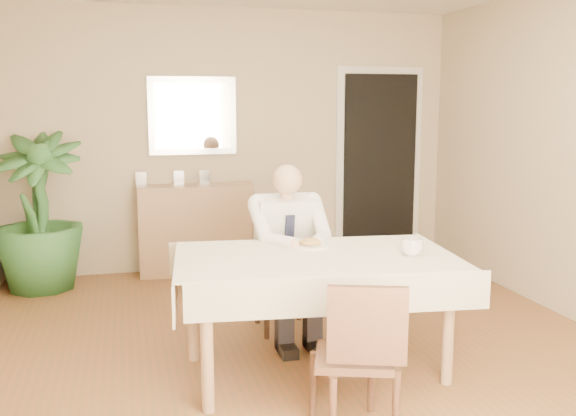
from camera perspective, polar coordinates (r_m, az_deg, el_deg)
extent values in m
plane|color=brown|center=(4.40, 1.16, -13.03)|extent=(5.00, 5.00, 0.00)
cube|color=tan|center=(6.53, -4.72, 5.99)|extent=(4.50, 0.02, 2.60)
cube|color=tan|center=(1.83, 22.76, -3.13)|extent=(4.50, 0.02, 2.60)
cube|color=white|center=(1.83, 22.68, 1.60)|extent=(1.34, 0.02, 1.44)
cube|color=white|center=(1.84, 22.31, 1.69)|extent=(1.18, 0.02, 1.28)
cube|color=white|center=(6.96, 8.04, 3.66)|extent=(0.96, 0.03, 2.10)
cube|color=black|center=(6.93, 8.14, 3.64)|extent=(0.80, 0.05, 1.95)
cube|color=silver|center=(6.43, -8.49, 8.11)|extent=(0.86, 0.03, 0.76)
cube|color=white|center=(6.41, -8.47, 8.10)|extent=(0.74, 0.02, 0.64)
cube|color=#947554|center=(3.95, 2.43, -4.65)|extent=(1.68, 1.06, 0.04)
cube|color=beige|center=(3.94, 2.43, -4.29)|extent=(1.79, 1.17, 0.01)
cube|color=beige|center=(3.51, 4.80, -7.81)|extent=(1.69, 0.19, 0.22)
cube|color=beige|center=(4.44, 0.55, -4.15)|extent=(1.69, 0.19, 0.22)
cube|color=beige|center=(3.82, -9.95, -6.52)|extent=(0.12, 1.00, 0.22)
cube|color=beige|center=(4.29, 13.40, -4.89)|extent=(0.12, 1.00, 0.22)
cylinder|color=#947554|center=(3.58, -7.21, -12.47)|extent=(0.07, 0.07, 0.70)
cylinder|color=#947554|center=(4.00, 14.07, -10.29)|extent=(0.07, 0.07, 0.70)
cylinder|color=#947554|center=(4.27, -8.48, -8.85)|extent=(0.07, 0.07, 0.70)
cylinder|color=#947554|center=(4.63, 9.69, -7.43)|extent=(0.07, 0.07, 0.70)
cube|color=#422716|center=(4.78, -0.38, -6.16)|extent=(0.41, 0.41, 0.04)
cube|color=#422716|center=(4.89, -0.89, -2.98)|extent=(0.39, 0.06, 0.39)
cylinder|color=#422716|center=(4.65, -1.90, -9.31)|extent=(0.04, 0.04, 0.38)
cylinder|color=#422716|center=(4.73, 2.11, -8.99)|extent=(0.04, 0.04, 0.38)
cylinder|color=#422716|center=(4.96, -2.75, -8.11)|extent=(0.04, 0.04, 0.38)
cylinder|color=#422716|center=(5.03, 1.02, -7.84)|extent=(0.04, 0.04, 0.38)
cube|color=#422716|center=(3.37, 5.87, -13.07)|extent=(0.49, 0.49, 0.04)
cube|color=#422716|center=(3.14, 7.06, -10.31)|extent=(0.38, 0.17, 0.39)
cylinder|color=#422716|center=(3.26, 4.00, -17.80)|extent=(0.04, 0.04, 0.37)
cylinder|color=#422716|center=(3.37, 9.57, -16.97)|extent=(0.04, 0.04, 0.37)
cylinder|color=#422716|center=(3.55, 2.26, -15.47)|extent=(0.04, 0.04, 0.37)
cylinder|color=#422716|center=(3.65, 7.40, -14.82)|extent=(0.04, 0.04, 0.37)
cube|color=white|center=(4.66, -0.27, -2.12)|extent=(0.42, 0.31, 0.55)
cube|color=black|center=(4.55, 0.12, -2.79)|extent=(0.07, 0.08, 0.36)
cylinder|color=tan|center=(4.57, -0.13, 1.28)|extent=(0.09, 0.09, 0.08)
sphere|color=tan|center=(4.53, -0.06, 2.55)|extent=(0.21, 0.21, 0.21)
cube|color=black|center=(4.50, -0.88, -5.60)|extent=(0.13, 0.42, 0.13)
cube|color=black|center=(4.55, 1.58, -5.44)|extent=(0.13, 0.42, 0.13)
cube|color=black|center=(4.42, -0.32, -9.82)|extent=(0.11, 0.12, 0.45)
cube|color=black|center=(4.47, 2.21, -9.61)|extent=(0.11, 0.12, 0.45)
cube|color=black|center=(4.43, -0.12, -12.39)|extent=(0.11, 0.26, 0.07)
cube|color=black|center=(4.48, 2.41, -12.15)|extent=(0.11, 0.26, 0.07)
cylinder|color=white|center=(4.16, 1.99, -3.35)|extent=(0.26, 0.26, 0.02)
ellipsoid|color=olive|center=(4.16, 1.99, -3.06)|extent=(0.14, 0.14, 0.06)
cylinder|color=silver|center=(4.11, 2.77, -3.26)|extent=(0.01, 0.13, 0.01)
cylinder|color=silver|center=(4.09, 1.69, -3.33)|extent=(0.01, 0.13, 0.01)
imported|color=white|center=(3.98, 10.97, -3.44)|extent=(0.16, 0.16, 0.11)
cube|color=#947554|center=(6.40, -8.10, -1.89)|extent=(1.13, 0.47, 0.88)
cube|color=silver|center=(6.31, -12.93, 2.52)|extent=(0.10, 0.02, 0.14)
cube|color=silver|center=(6.34, -9.68, 2.65)|extent=(0.10, 0.02, 0.14)
cube|color=silver|center=(6.38, -7.43, 2.75)|extent=(0.10, 0.02, 0.14)
imported|color=#265624|center=(6.16, -21.32, -0.32)|extent=(0.93, 0.93, 1.42)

